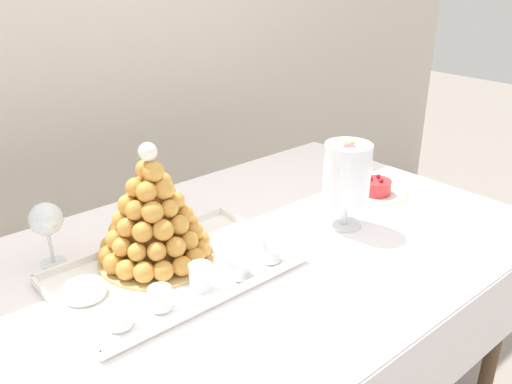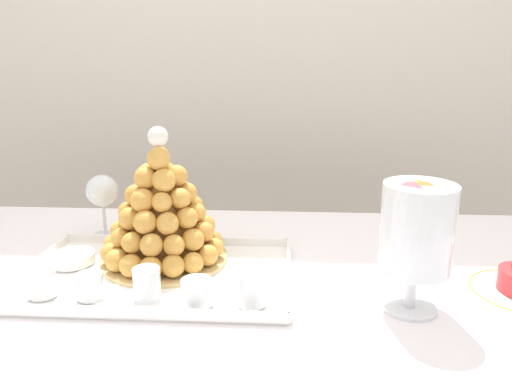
{
  "view_description": "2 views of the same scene",
  "coord_description": "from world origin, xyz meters",
  "px_view_note": "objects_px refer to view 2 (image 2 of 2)",
  "views": [
    {
      "loc": [
        -0.68,
        -0.89,
        1.46
      ],
      "look_at": [
        0.06,
        -0.05,
        0.97
      ],
      "focal_mm": 37.91,
      "sensor_mm": 36.0,
      "label": 1
    },
    {
      "loc": [
        0.12,
        -0.84,
        1.23
      ],
      "look_at": [
        0.07,
        0.05,
        0.97
      ],
      "focal_mm": 33.36,
      "sensor_mm": 36.0,
      "label": 2
    }
  ],
  "objects_px": {
    "dessert_cup_mid_right": "(197,293)",
    "creme_brulee_ramekin": "(73,258)",
    "croquembouche": "(162,212)",
    "macaron_goblet": "(417,229)",
    "dessert_cup_left": "(42,284)",
    "dessert_cup_centre": "(147,284)",
    "serving_tray": "(159,275)",
    "dessert_cup_mid_left": "(90,287)",
    "dessert_cup_right": "(252,291)",
    "wine_glass": "(102,192)"
  },
  "relations": [
    {
      "from": "serving_tray",
      "to": "croquembouche",
      "type": "height_order",
      "value": "croquembouche"
    },
    {
      "from": "dessert_cup_left",
      "to": "dessert_cup_mid_right",
      "type": "bearing_deg",
      "value": -3.25
    },
    {
      "from": "dessert_cup_mid_right",
      "to": "dessert_cup_right",
      "type": "height_order",
      "value": "dessert_cup_right"
    },
    {
      "from": "dessert_cup_left",
      "to": "serving_tray",
      "type": "bearing_deg",
      "value": 27.86
    },
    {
      "from": "dessert_cup_centre",
      "to": "creme_brulee_ramekin",
      "type": "height_order",
      "value": "dessert_cup_centre"
    },
    {
      "from": "croquembouche",
      "to": "macaron_goblet",
      "type": "xyz_separation_m",
      "value": [
        0.48,
        -0.17,
        0.03
      ]
    },
    {
      "from": "dessert_cup_right",
      "to": "dessert_cup_left",
      "type": "bearing_deg",
      "value": 178.2
    },
    {
      "from": "croquembouche",
      "to": "dessert_cup_mid_left",
      "type": "distance_m",
      "value": 0.21
    },
    {
      "from": "dessert_cup_right",
      "to": "croquembouche",
      "type": "bearing_deg",
      "value": 138.12
    },
    {
      "from": "croquembouche",
      "to": "dessert_cup_right",
      "type": "distance_m",
      "value": 0.28
    },
    {
      "from": "serving_tray",
      "to": "macaron_goblet",
      "type": "bearing_deg",
      "value": -11.61
    },
    {
      "from": "dessert_cup_mid_left",
      "to": "dessert_cup_centre",
      "type": "height_order",
      "value": "dessert_cup_centre"
    },
    {
      "from": "dessert_cup_centre",
      "to": "wine_glass",
      "type": "distance_m",
      "value": 0.39
    },
    {
      "from": "croquembouche",
      "to": "dessert_cup_right",
      "type": "bearing_deg",
      "value": -41.88
    },
    {
      "from": "dessert_cup_left",
      "to": "creme_brulee_ramekin",
      "type": "xyz_separation_m",
      "value": [
        -0.01,
        0.14,
        -0.01
      ]
    },
    {
      "from": "dessert_cup_mid_left",
      "to": "dessert_cup_centre",
      "type": "bearing_deg",
      "value": 2.51
    },
    {
      "from": "croquembouche",
      "to": "dessert_cup_left",
      "type": "xyz_separation_m",
      "value": [
        -0.18,
        -0.17,
        -0.09
      ]
    },
    {
      "from": "creme_brulee_ramekin",
      "to": "wine_glass",
      "type": "distance_m",
      "value": 0.2
    },
    {
      "from": "dessert_cup_right",
      "to": "dessert_cup_mid_right",
      "type": "bearing_deg",
      "value": -177.48
    },
    {
      "from": "dessert_cup_right",
      "to": "macaron_goblet",
      "type": "distance_m",
      "value": 0.3
    },
    {
      "from": "dessert_cup_left",
      "to": "dessert_cup_centre",
      "type": "bearing_deg",
      "value": 0.65
    },
    {
      "from": "dessert_cup_left",
      "to": "dessert_cup_right",
      "type": "height_order",
      "value": "dessert_cup_right"
    },
    {
      "from": "dessert_cup_right",
      "to": "dessert_cup_centre",
      "type": "bearing_deg",
      "value": 175.72
    },
    {
      "from": "croquembouche",
      "to": "dessert_cup_left",
      "type": "height_order",
      "value": "croquembouche"
    },
    {
      "from": "serving_tray",
      "to": "dessert_cup_mid_left",
      "type": "height_order",
      "value": "dessert_cup_mid_left"
    },
    {
      "from": "dessert_cup_centre",
      "to": "creme_brulee_ramekin",
      "type": "bearing_deg",
      "value": 145.0
    },
    {
      "from": "serving_tray",
      "to": "croquembouche",
      "type": "distance_m",
      "value": 0.13
    },
    {
      "from": "dessert_cup_mid_left",
      "to": "dessert_cup_mid_right",
      "type": "height_order",
      "value": "same"
    },
    {
      "from": "croquembouche",
      "to": "dessert_cup_right",
      "type": "xyz_separation_m",
      "value": [
        0.2,
        -0.18,
        -0.08
      ]
    },
    {
      "from": "serving_tray",
      "to": "dessert_cup_left",
      "type": "xyz_separation_m",
      "value": [
        -0.19,
        -0.1,
        0.03
      ]
    },
    {
      "from": "dessert_cup_mid_right",
      "to": "creme_brulee_ramekin",
      "type": "distance_m",
      "value": 0.34
    },
    {
      "from": "croquembouche",
      "to": "macaron_goblet",
      "type": "distance_m",
      "value": 0.51
    },
    {
      "from": "dessert_cup_right",
      "to": "creme_brulee_ramekin",
      "type": "height_order",
      "value": "dessert_cup_right"
    },
    {
      "from": "croquembouche",
      "to": "serving_tray",
      "type": "bearing_deg",
      "value": -85.29
    },
    {
      "from": "serving_tray",
      "to": "wine_glass",
      "type": "distance_m",
      "value": 0.31
    },
    {
      "from": "croquembouche",
      "to": "dessert_cup_mid_left",
      "type": "bearing_deg",
      "value": -118.81
    },
    {
      "from": "wine_glass",
      "to": "dessert_cup_mid_right",
      "type": "bearing_deg",
      "value": -49.53
    },
    {
      "from": "dessert_cup_mid_right",
      "to": "serving_tray",
      "type": "bearing_deg",
      "value": 130.1
    },
    {
      "from": "croquembouche",
      "to": "dessert_cup_mid_left",
      "type": "relative_size",
      "value": 6.01
    },
    {
      "from": "dessert_cup_mid_right",
      "to": "wine_glass",
      "type": "xyz_separation_m",
      "value": [
        -0.29,
        0.34,
        0.08
      ]
    },
    {
      "from": "croquembouche",
      "to": "dessert_cup_centre",
      "type": "xyz_separation_m",
      "value": [
        0.01,
        -0.17,
        -0.08
      ]
    },
    {
      "from": "serving_tray",
      "to": "dessert_cup_left",
      "type": "relative_size",
      "value": 10.55
    },
    {
      "from": "dessert_cup_mid_left",
      "to": "dessert_cup_centre",
      "type": "distance_m",
      "value": 0.1
    },
    {
      "from": "dessert_cup_right",
      "to": "wine_glass",
      "type": "xyz_separation_m",
      "value": [
        -0.39,
        0.34,
        0.08
      ]
    },
    {
      "from": "croquembouche",
      "to": "dessert_cup_left",
      "type": "bearing_deg",
      "value": -137.63
    },
    {
      "from": "macaron_goblet",
      "to": "dessert_cup_mid_right",
      "type": "bearing_deg",
      "value": -177.09
    },
    {
      "from": "dessert_cup_right",
      "to": "wine_glass",
      "type": "distance_m",
      "value": 0.52
    },
    {
      "from": "dessert_cup_left",
      "to": "dessert_cup_mid_right",
      "type": "xyz_separation_m",
      "value": [
        0.29,
        -0.02,
        -0.0
      ]
    },
    {
      "from": "serving_tray",
      "to": "dessert_cup_centre",
      "type": "relative_size",
      "value": 9.24
    },
    {
      "from": "serving_tray",
      "to": "dessert_cup_left",
      "type": "distance_m",
      "value": 0.22
    }
  ]
}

